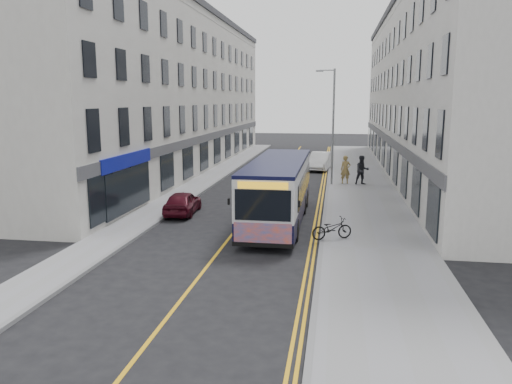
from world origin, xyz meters
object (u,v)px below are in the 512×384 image
(streetlamp, at_px, (332,123))
(pedestrian_far, at_px, (362,170))
(bicycle, at_px, (332,228))
(car_white, at_px, (320,161))
(pedestrian_near, at_px, (346,170))
(city_bus, at_px, (279,189))
(car_maroon, at_px, (183,202))

(streetlamp, relative_size, pedestrian_far, 3.97)
(bicycle, height_order, car_white, car_white)
(pedestrian_near, xyz_separation_m, pedestrian_far, (1.13, -0.28, 0.02))
(pedestrian_near, height_order, car_white, pedestrian_near)
(pedestrian_near, relative_size, pedestrian_far, 0.98)
(city_bus, bearing_deg, car_maroon, 168.57)
(streetlamp, relative_size, car_maroon, 2.22)
(bicycle, bearing_deg, car_maroon, 38.69)
(car_white, bearing_deg, streetlamp, -75.49)
(pedestrian_far, bearing_deg, car_maroon, -147.03)
(car_maroon, bearing_deg, city_bus, 165.21)
(car_maroon, bearing_deg, pedestrian_near, -132.43)
(bicycle, height_order, car_maroon, car_maroon)
(pedestrian_near, relative_size, car_white, 0.43)
(streetlamp, height_order, bicycle, streetlamp)
(car_white, bearing_deg, city_bus, -86.49)
(streetlamp, xyz_separation_m, car_maroon, (-7.57, -10.09, -3.77))
(city_bus, bearing_deg, pedestrian_near, 73.65)
(pedestrian_near, height_order, car_maroon, pedestrian_near)
(car_white, bearing_deg, pedestrian_near, -67.65)
(pedestrian_near, xyz_separation_m, car_white, (-1.99, 7.64, -0.35))
(pedestrian_far, height_order, car_white, pedestrian_far)
(car_maroon, bearing_deg, car_white, -113.26)
(streetlamp, xyz_separation_m, city_bus, (-2.39, -11.14, -2.70))
(bicycle, height_order, pedestrian_near, pedestrian_near)
(streetlamp, xyz_separation_m, pedestrian_far, (2.16, 0.21, -3.26))
(city_bus, xyz_separation_m, car_white, (1.42, 19.28, -0.93))
(pedestrian_far, height_order, car_maroon, pedestrian_far)
(car_white, height_order, car_maroon, car_white)
(streetlamp, height_order, car_maroon, streetlamp)
(bicycle, xyz_separation_m, car_maroon, (-7.80, 4.10, 0.03))
(bicycle, relative_size, pedestrian_far, 0.88)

